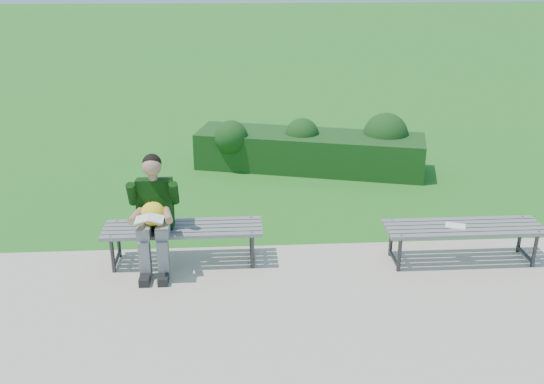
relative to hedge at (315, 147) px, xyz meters
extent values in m
plane|color=#317D1A|center=(-0.68, -2.88, -0.37)|extent=(80.00, 80.00, 0.00)
cube|color=#B7AE97|center=(-0.68, -4.63, -0.36)|extent=(30.00, 3.50, 0.02)
cube|color=#0E370F|center=(-0.10, 0.01, -0.07)|extent=(3.84, 1.87, 0.60)
sphere|color=#0E370F|center=(-1.39, 0.00, 0.20)|extent=(0.68, 0.68, 0.55)
sphere|color=#0E370F|center=(-0.22, 0.06, 0.20)|extent=(0.69, 0.69, 0.56)
sphere|color=#0E370F|center=(1.16, -0.05, 0.20)|extent=(0.91, 0.91, 0.74)
cube|color=slate|center=(-1.94, -3.45, 0.08)|extent=(1.80, 0.08, 0.04)
cube|color=slate|center=(-1.94, -3.35, 0.08)|extent=(1.80, 0.08, 0.04)
cube|color=slate|center=(-1.94, -3.25, 0.08)|extent=(1.80, 0.08, 0.04)
cube|color=slate|center=(-1.94, -3.14, 0.08)|extent=(1.80, 0.08, 0.04)
cube|color=slate|center=(-1.94, -3.04, 0.08)|extent=(1.80, 0.09, 0.04)
cylinder|color=#2D2D30|center=(-2.72, -3.44, -0.15)|extent=(0.04, 0.04, 0.41)
cylinder|color=#2D2D30|center=(-2.72, -3.06, -0.15)|extent=(0.04, 0.04, 0.41)
cylinder|color=#2D2D30|center=(-2.72, -3.25, 0.04)|extent=(0.04, 0.42, 0.04)
cylinder|color=#2D2D30|center=(-2.72, -3.25, -0.29)|extent=(0.04, 0.42, 0.04)
cylinder|color=gray|center=(-2.72, -3.45, 0.10)|extent=(0.02, 0.02, 0.01)
cylinder|color=gray|center=(-2.72, -3.04, 0.10)|extent=(0.02, 0.02, 0.01)
cylinder|color=#2D2D30|center=(-1.16, -3.44, -0.15)|extent=(0.04, 0.04, 0.41)
cylinder|color=#2D2D30|center=(-1.16, -3.06, -0.15)|extent=(0.04, 0.04, 0.41)
cylinder|color=#2D2D30|center=(-1.16, -3.25, 0.04)|extent=(0.04, 0.42, 0.04)
cylinder|color=#2D2D30|center=(-1.16, -3.25, -0.29)|extent=(0.04, 0.42, 0.04)
cylinder|color=gray|center=(-1.16, -3.45, 0.10)|extent=(0.02, 0.02, 0.01)
cylinder|color=gray|center=(-1.16, -3.04, 0.10)|extent=(0.02, 0.02, 0.01)
cube|color=slate|center=(1.26, -3.63, 0.08)|extent=(1.80, 0.08, 0.04)
cube|color=slate|center=(1.26, -3.53, 0.08)|extent=(1.80, 0.08, 0.04)
cube|color=slate|center=(1.26, -3.42, 0.08)|extent=(1.80, 0.08, 0.04)
cube|color=slate|center=(1.26, -3.32, 0.08)|extent=(1.80, 0.08, 0.04)
cube|color=slate|center=(1.26, -3.22, 0.08)|extent=(1.80, 0.08, 0.04)
cylinder|color=#2D2D30|center=(0.48, -3.61, -0.15)|extent=(0.04, 0.04, 0.41)
cylinder|color=#2D2D30|center=(0.48, -3.23, -0.15)|extent=(0.04, 0.04, 0.41)
cylinder|color=#2D2D30|center=(0.48, -3.42, 0.04)|extent=(0.04, 0.42, 0.04)
cylinder|color=#2D2D30|center=(0.48, -3.42, -0.29)|extent=(0.04, 0.42, 0.04)
cylinder|color=gray|center=(0.48, -3.63, 0.10)|extent=(0.02, 0.02, 0.01)
cylinder|color=gray|center=(0.48, -3.22, 0.10)|extent=(0.02, 0.02, 0.01)
cylinder|color=#2D2D30|center=(2.04, -3.61, -0.15)|extent=(0.04, 0.04, 0.41)
cylinder|color=#2D2D30|center=(2.04, -3.23, -0.15)|extent=(0.04, 0.04, 0.41)
cylinder|color=#2D2D30|center=(2.04, -3.42, 0.04)|extent=(0.04, 0.42, 0.04)
cylinder|color=#2D2D30|center=(2.04, -3.42, -0.29)|extent=(0.04, 0.42, 0.04)
cylinder|color=gray|center=(2.04, -3.63, 0.10)|extent=(0.02, 0.02, 0.01)
cylinder|color=gray|center=(2.04, -3.22, 0.10)|extent=(0.02, 0.02, 0.01)
cube|color=gray|center=(-2.34, -3.41, 0.16)|extent=(0.14, 0.42, 0.13)
cube|color=gray|center=(-2.14, -3.41, 0.16)|extent=(0.14, 0.42, 0.13)
cube|color=gray|center=(-2.34, -3.59, -0.13)|extent=(0.12, 0.13, 0.45)
cube|color=gray|center=(-2.14, -3.59, -0.13)|extent=(0.12, 0.13, 0.45)
cube|color=black|center=(-2.34, -3.69, -0.31)|extent=(0.11, 0.26, 0.09)
cube|color=black|center=(-2.14, -3.69, -0.31)|extent=(0.11, 0.26, 0.09)
cube|color=black|center=(-2.24, -3.21, 0.38)|extent=(0.40, 0.30, 0.59)
cylinder|color=#A77459|center=(-2.24, -3.23, 0.70)|extent=(0.10, 0.10, 0.08)
sphere|color=#A77459|center=(-2.24, -3.25, 0.83)|extent=(0.21, 0.21, 0.21)
sphere|color=black|center=(-2.24, -3.22, 0.86)|extent=(0.21, 0.21, 0.21)
cylinder|color=black|center=(-2.47, -3.31, 0.54)|extent=(0.10, 0.21, 0.30)
cylinder|color=black|center=(-2.01, -3.31, 0.54)|extent=(0.10, 0.21, 0.30)
cylinder|color=#A77459|center=(-2.41, -3.53, 0.37)|extent=(0.14, 0.31, 0.08)
cylinder|color=#A77459|center=(-2.07, -3.53, 0.37)|extent=(0.14, 0.31, 0.08)
sphere|color=#A77459|center=(-2.34, -3.69, 0.37)|extent=(0.09, 0.09, 0.09)
sphere|color=#A77459|center=(-2.14, -3.69, 0.37)|extent=(0.09, 0.09, 0.09)
sphere|color=yellow|center=(-2.24, -3.43, 0.35)|extent=(0.27, 0.27, 0.27)
cone|color=#FF6B04|center=(-2.24, -3.54, 0.34)|extent=(0.08, 0.08, 0.08)
cone|color=black|center=(-2.25, -3.42, 0.48)|extent=(0.03, 0.05, 0.08)
cone|color=black|center=(-2.22, -3.41, 0.47)|extent=(0.03, 0.04, 0.07)
sphere|color=white|center=(-2.28, -3.52, 0.38)|extent=(0.05, 0.05, 0.05)
sphere|color=white|center=(-2.19, -3.52, 0.38)|extent=(0.05, 0.05, 0.05)
cube|color=white|center=(-2.31, -3.71, 0.41)|extent=(0.15, 0.20, 0.05)
cube|color=white|center=(-2.16, -3.71, 0.41)|extent=(0.15, 0.20, 0.05)
cube|color=white|center=(1.16, -3.42, 0.10)|extent=(0.26, 0.23, 0.01)
camera|label=1|loc=(-1.32, -9.55, 2.99)|focal=40.00mm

